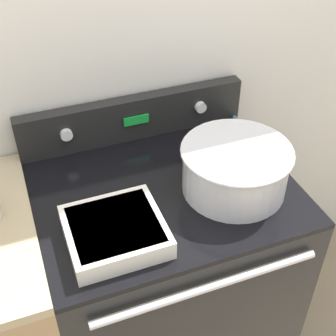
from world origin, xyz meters
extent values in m
cube|color=silver|center=(0.00, 0.69, 1.25)|extent=(8.00, 0.05, 2.50)
cube|color=black|center=(0.00, 0.33, 0.45)|extent=(0.81, 0.66, 0.89)
cube|color=black|center=(0.00, 0.33, 0.90)|extent=(0.81, 0.66, 0.02)
cylinder|color=silver|center=(0.00, -0.02, 0.83)|extent=(0.67, 0.02, 0.02)
cube|color=black|center=(0.00, 0.63, 0.99)|extent=(0.81, 0.05, 0.16)
cylinder|color=white|center=(-0.24, 0.60, 1.00)|extent=(0.04, 0.02, 0.04)
cylinder|color=white|center=(0.24, 0.60, 1.00)|extent=(0.04, 0.02, 0.04)
cube|color=green|center=(0.00, 0.60, 1.00)|extent=(0.09, 0.01, 0.03)
cylinder|color=silver|center=(0.20, 0.25, 0.98)|extent=(0.32, 0.32, 0.15)
torus|color=silver|center=(0.20, 0.25, 1.05)|extent=(0.34, 0.34, 0.01)
cylinder|color=beige|center=(0.20, 0.25, 1.04)|extent=(0.29, 0.29, 0.02)
cube|color=silver|center=(-0.20, 0.17, 0.94)|extent=(0.26, 0.25, 0.06)
cube|color=#D1BC7A|center=(-0.20, 0.17, 0.95)|extent=(0.23, 0.22, 0.03)
cylinder|color=teal|center=(0.39, 0.53, 0.92)|extent=(0.01, 0.29, 0.01)
sphere|color=teal|center=(0.39, 0.38, 0.95)|extent=(0.08, 0.08, 0.08)
camera|label=1|loc=(-0.39, -0.71, 1.88)|focal=50.00mm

